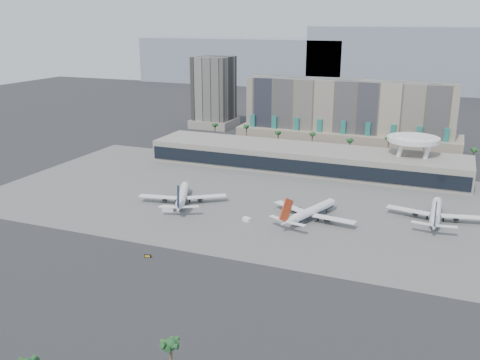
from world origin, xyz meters
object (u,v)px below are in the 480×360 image
at_px(airliner_centre, 311,212).
at_px(airliner_right, 436,213).
at_px(service_vehicle_b, 247,219).
at_px(airliner_left, 182,196).
at_px(service_vehicle_a, 168,209).
at_px(taxiway_sign, 148,256).

bearing_deg(airliner_centre, airliner_right, 40.59).
bearing_deg(airliner_right, airliner_centre, -159.47).
bearing_deg(service_vehicle_b, airliner_right, 41.85).
distance_m(airliner_left, service_vehicle_a, 11.41).
distance_m(service_vehicle_a, taxiway_sign, 46.12).
bearing_deg(taxiway_sign, service_vehicle_a, 94.29).
xyz_separation_m(airliner_right, taxiway_sign, (-89.97, -73.95, -3.00)).
distance_m(airliner_centre, airliner_right, 50.56).
xyz_separation_m(airliner_left, airliner_right, (105.23, 19.63, 0.01)).
xyz_separation_m(service_vehicle_b, taxiway_sign, (-19.16, -44.64, -0.29)).
xyz_separation_m(airliner_right, service_vehicle_a, (-106.14, -30.76, -2.35)).
distance_m(airliner_left, service_vehicle_b, 35.86).
distance_m(airliner_left, taxiway_sign, 56.50).
height_order(airliner_right, service_vehicle_a, airliner_right).
bearing_deg(airliner_right, service_vehicle_b, -157.92).
bearing_deg(service_vehicle_a, service_vehicle_b, -9.27).
height_order(service_vehicle_a, taxiway_sign, service_vehicle_a).
distance_m(airliner_centre, service_vehicle_b, 26.26).
relative_size(airliner_right, service_vehicle_a, 8.36).
bearing_deg(airliner_centre, service_vehicle_b, -134.85).
bearing_deg(service_vehicle_a, taxiway_sign, -81.10).
relative_size(airliner_centre, service_vehicle_a, 7.94).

